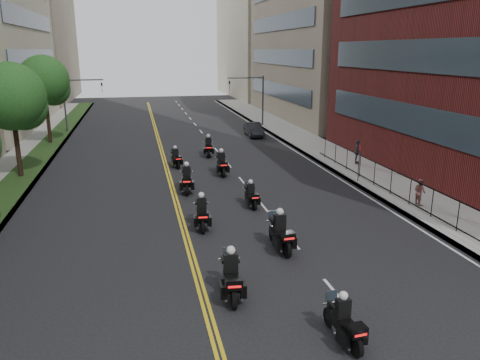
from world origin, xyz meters
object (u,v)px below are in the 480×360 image
Objects in this scene: motorcycle_8 at (176,159)px; motorcycle_5 at (251,196)px; pedestrian_b at (420,192)px; pedestrian_c at (357,152)px; motorcycle_2 at (231,278)px; motorcycle_9 at (208,147)px; motorcycle_1 at (344,323)px; parked_sedan at (254,129)px; motorcycle_4 at (202,214)px; motorcycle_7 at (222,165)px; motorcycle_6 at (187,180)px; motorcycle_3 at (281,234)px.

motorcycle_5 is at bearing -79.69° from motorcycle_8.
pedestrian_b is 9.69m from pedestrian_c.
motorcycle_9 is at bearing 88.81° from motorcycle_2.
parked_sedan is at bearing 75.03° from motorcycle_1.
parked_sedan is (8.56, 23.78, -0.03)m from motorcycle_4.
parked_sedan is at bearing 80.05° from motorcycle_2.
motorcycle_5 is 0.83× the size of motorcycle_7.
motorcycle_1 is 16.47m from motorcycle_6.
motorcycle_6 is 0.62× the size of parked_sedan.
motorcycle_2 is 4.47m from motorcycle_3.
pedestrian_c is at bearing -21.66° from motorcycle_9.
motorcycle_3 is 0.62× the size of parked_sedan.
motorcycle_7 is at bearing -83.58° from motorcycle_9.
motorcycle_8 is (-0.11, 6.45, -0.11)m from motorcycle_6.
pedestrian_c is (13.08, 10.14, 0.35)m from motorcycle_4.
parked_sedan is at bearing 69.93° from motorcycle_6.
pedestrian_b is (3.53, -23.28, 0.21)m from parked_sedan.
motorcycle_3 is 12.98m from motorcycle_7.
motorcycle_8 is at bearing 98.32° from motorcycle_3.
motorcycle_7 is 1.02× the size of motorcycle_9.
pedestrian_c is at bearing 58.04° from motorcycle_2.
motorcycle_4 is 1.64× the size of pedestrian_b.
motorcycle_6 is at bearing 94.67° from motorcycle_1.
motorcycle_4 reaches higher than parked_sedan.
motorcycle_5 is 0.85× the size of motorcycle_9.
motorcycle_7 is 0.61× the size of parked_sedan.
motorcycle_1 is 1.06× the size of motorcycle_5.
motorcycle_2 is 1.00× the size of motorcycle_6.
motorcycle_8 is at bearing 136.72° from motorcycle_7.
motorcycle_7 reaches higher than motorcycle_1.
pedestrian_c is at bearing -68.98° from parked_sedan.
motorcycle_9 is at bearing 89.56° from motorcycle_5.
motorcycle_8 is (-0.26, 19.35, -0.10)m from motorcycle_2.
motorcycle_4 is (-2.79, 10.11, 0.06)m from motorcycle_1.
parked_sedan is 14.37m from pedestrian_c.
motorcycle_3 reaches higher than motorcycle_9.
motorcycle_3 and motorcycle_6 have the same top height.
motorcycle_9 is (-0.05, 25.80, 0.07)m from motorcycle_1.
motorcycle_7 reaches higher than parked_sedan.
motorcycle_3 is at bearing -93.36° from motorcycle_5.
motorcycle_9 is (0.02, 6.06, -0.02)m from motorcycle_7.
parked_sedan is (5.47, 21.21, 0.07)m from motorcycle_5.
motorcycle_8 is 0.53× the size of parked_sedan.
motorcycle_3 reaches higher than parked_sedan.
motorcycle_3 is 16.21m from motorcycle_8.
motorcycle_6 reaches higher than motorcycle_2.
motorcycle_7 is (-0.22, 12.98, -0.01)m from motorcycle_3.
motorcycle_3 is 9.92m from motorcycle_6.
motorcycle_7 is at bearing -109.72° from parked_sedan.
parked_sedan is (8.73, 11.22, 0.05)m from motorcycle_8.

